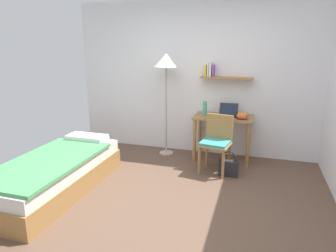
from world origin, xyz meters
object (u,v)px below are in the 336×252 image
object	(u,v)px
laptop	(228,113)
book_stack	(242,116)
bed	(56,174)
desk	(223,126)
standing_lamp	(166,66)
handbag	(228,167)
water_bottle	(205,109)
desk_chair	(216,140)

from	to	relation	value
laptop	book_stack	distance (m)	0.26
bed	desk	bearing A→B (deg)	42.18
standing_lamp	handbag	xyz separation A→B (m)	(1.15, -0.63, -1.40)
water_bottle	book_stack	xyz separation A→B (m)	(0.60, -0.01, -0.08)
standing_lamp	book_stack	size ratio (longest dim) A/B	6.99
book_stack	handbag	xyz separation A→B (m)	(-0.12, -0.57, -0.66)
laptop	book_stack	size ratio (longest dim) A/B	1.23
laptop	book_stack	bearing A→B (deg)	-29.29
desk_chair	handbag	xyz separation A→B (m)	(0.21, -0.13, -0.36)
bed	desk_chair	xyz separation A→B (m)	(1.91, 1.26, 0.25)
bed	laptop	xyz separation A→B (m)	(2.01, 1.83, 0.56)
laptop	water_bottle	bearing A→B (deg)	-162.45
laptop	handbag	size ratio (longest dim) A/B	0.80
desk	bed	bearing A→B (deg)	-137.82
bed	desk	size ratio (longest dim) A/B	2.18
standing_lamp	water_bottle	world-z (taller)	standing_lamp
bed	laptop	distance (m)	2.77
standing_lamp	book_stack	xyz separation A→B (m)	(1.27, -0.06, -0.75)
water_bottle	desk_chair	bearing A→B (deg)	-58.87
desk_chair	laptop	distance (m)	0.65
desk_chair	book_stack	world-z (taller)	desk_chair
desk	book_stack	world-z (taller)	book_stack
standing_lamp	handbag	world-z (taller)	standing_lamp
standing_lamp	water_bottle	size ratio (longest dim) A/B	7.30
standing_lamp	book_stack	distance (m)	1.48
desk	handbag	bearing A→B (deg)	-74.00
desk	book_stack	distance (m)	0.36
book_stack	laptop	bearing A→B (deg)	150.71
bed	book_stack	world-z (taller)	book_stack
desk	laptop	world-z (taller)	laptop
water_bottle	desk	bearing A→B (deg)	8.42
laptop	bed	bearing A→B (deg)	-137.67
bed	desk	distance (m)	2.64
book_stack	handbag	bearing A→B (deg)	-101.66
laptop	water_bottle	size ratio (longest dim) A/B	1.28
standing_lamp	handbag	distance (m)	1.92
desk_chair	laptop	bearing A→B (deg)	79.96
bed	handbag	xyz separation A→B (m)	(2.12, 1.13, -0.11)
desk_chair	water_bottle	bearing A→B (deg)	121.13
book_stack	standing_lamp	bearing A→B (deg)	177.13
water_bottle	laptop	bearing A→B (deg)	17.55
laptop	water_bottle	world-z (taller)	water_bottle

